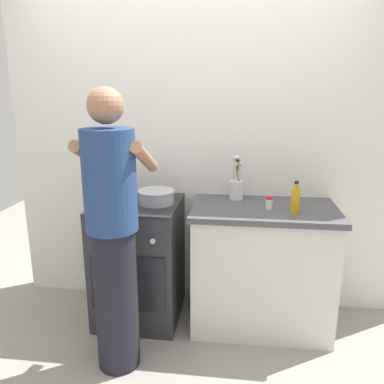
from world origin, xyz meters
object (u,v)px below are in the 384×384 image
Objects in this scene: oil_bottle at (295,200)px; person at (113,236)px; mixing_bowl at (156,196)px; spice_bottle at (269,203)px; stove_range at (139,261)px; pot at (116,196)px; utensil_crock at (237,185)px.

person is at bearing -157.55° from oil_bottle.
spice_bottle is (0.79, -0.05, -0.01)m from mixing_bowl.
spice_bottle reaches higher than stove_range.
pot is 0.54m from person.
oil_bottle is 0.12× the size of person.
person is (-0.92, -0.50, -0.08)m from spice_bottle.
stove_range is at bearing -165.25° from utensil_crock.
stove_range is 10.12× the size of spice_bottle.
oil_bottle is at bearing -36.21° from utensil_crock.
mixing_bowl reaches higher than stove_range.
stove_range is 0.52m from mixing_bowl.
stove_range is 2.71× the size of utensil_crock.
spice_bottle is at bearing 161.71° from oil_bottle.
spice_bottle is 1.06m from person.
pot is 0.28m from mixing_bowl.
spice_bottle is at bearing -0.65° from pot.
mixing_bowl is 0.16× the size of person.
pot reaches higher than spice_bottle.
mixing_bowl is at bearing 174.01° from oil_bottle.
oil_bottle is (0.38, -0.28, -0.02)m from utensil_crock.
pot is at bearing -165.64° from utensil_crock.
pot reaches higher than mixing_bowl.
utensil_crock is 1.02m from person.
person reaches higher than pot.
oil_bottle is 1.18m from person.
person is (0.00, -0.55, 0.41)m from stove_range.
pot is at bearing 176.94° from oil_bottle.
mixing_bowl is at bearing -162.08° from utensil_crock.
spice_bottle is at bearing -45.71° from utensil_crock.
stove_range is 1.22m from oil_bottle.
mixing_bowl is 0.80× the size of utensil_crock.
mixing_bowl is (0.28, 0.03, 0.00)m from pot.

